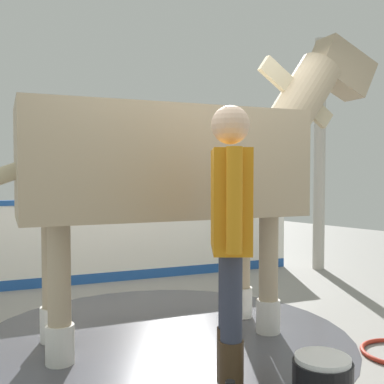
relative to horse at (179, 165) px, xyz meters
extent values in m
cube|color=gray|center=(-0.13, 0.17, -1.41)|extent=(16.00, 16.00, 0.02)
cylinder|color=#4C4C54|center=(0.04, 0.13, -1.40)|extent=(3.05, 3.05, 0.00)
cube|color=white|center=(2.05, -0.46, -0.92)|extent=(1.48, 4.85, 0.97)
cube|color=#1E4C99|center=(2.05, -0.46, -0.41)|extent=(1.51, 4.86, 0.06)
cube|color=#1E4C99|center=(2.05, -0.46, -1.34)|extent=(1.49, 4.85, 0.12)
cylinder|color=#B7B2A8|center=(0.91, -3.13, 0.19)|extent=(0.16, 0.16, 3.18)
cube|color=tan|center=(0.04, 0.13, 0.01)|extent=(1.45, 2.37, 0.85)
cylinder|color=tan|center=(0.02, -0.75, -0.91)|extent=(0.16, 0.16, 0.99)
cylinder|color=silver|center=(0.02, -0.75, -1.27)|extent=(0.20, 0.20, 0.28)
cylinder|color=tan|center=(-0.43, -0.61, -0.91)|extent=(0.16, 0.16, 0.99)
cylinder|color=silver|center=(-0.43, -0.61, -1.27)|extent=(0.20, 0.20, 0.28)
cylinder|color=tan|center=(0.50, 0.88, -0.91)|extent=(0.16, 0.16, 0.99)
cylinder|color=silver|center=(0.50, 0.88, -1.27)|extent=(0.20, 0.20, 0.28)
cylinder|color=tan|center=(0.05, 1.01, -0.91)|extent=(0.16, 0.16, 0.99)
cylinder|color=silver|center=(0.05, 1.01, -1.27)|extent=(0.20, 0.20, 0.28)
cylinder|color=tan|center=(-0.32, -1.09, 0.53)|extent=(0.61, 0.93, 0.99)
cube|color=#C6B793|center=(-0.32, -1.09, 0.65)|extent=(0.28, 0.77, 0.61)
cube|color=tan|center=(-0.46, -1.56, 0.91)|extent=(0.45, 0.70, 0.56)
cylinder|color=#C6B793|center=(0.38, 1.29, -0.09)|extent=(0.31, 0.70, 0.35)
cylinder|color=#47331E|center=(-1.06, 0.42, -1.23)|extent=(0.15, 0.15, 0.35)
cylinder|color=#383D51|center=(-1.06, 0.42, -0.80)|extent=(0.13, 0.13, 0.52)
cylinder|color=#47331E|center=(-0.89, 0.28, -1.23)|extent=(0.15, 0.15, 0.35)
cylinder|color=#383D51|center=(-0.89, 0.28, -0.80)|extent=(0.13, 0.13, 0.52)
cube|color=orange|center=(-0.97, 0.35, -0.23)|extent=(0.53, 0.49, 0.61)
cylinder|color=orange|center=(-1.21, 0.54, -0.21)|extent=(0.09, 0.09, 0.58)
cylinder|color=orange|center=(-0.74, 0.16, -0.21)|extent=(0.09, 0.09, 0.58)
sphere|color=beige|center=(-0.97, 0.35, 0.22)|extent=(0.23, 0.23, 0.23)
cylinder|color=white|center=(-1.48, 0.10, -1.12)|extent=(0.31, 0.31, 0.03)
camera|label=1|loc=(-3.04, 2.30, -0.07)|focal=43.72mm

